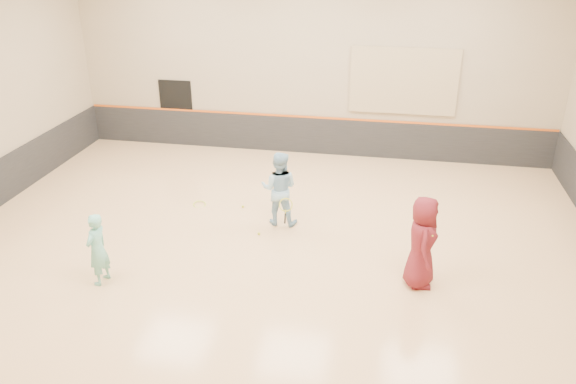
% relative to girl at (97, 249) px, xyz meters
% --- Properties ---
extents(room, '(15.04, 12.04, 6.22)m').
position_rel_girl_xyz_m(room, '(3.13, 2.20, 0.04)').
color(room, tan).
rests_on(room, ground).
extents(wainscot_back, '(14.90, 0.04, 1.20)m').
position_rel_girl_xyz_m(wainscot_back, '(3.13, 8.17, -0.18)').
color(wainscot_back, '#232326').
rests_on(wainscot_back, floor).
extents(accent_stripe, '(14.90, 0.03, 0.06)m').
position_rel_girl_xyz_m(accent_stripe, '(3.13, 8.16, 0.44)').
color(accent_stripe, '#D85914').
rests_on(accent_stripe, wall_back).
extents(acoustic_panel, '(3.20, 0.08, 2.00)m').
position_rel_girl_xyz_m(acoustic_panel, '(5.93, 8.15, 1.72)').
color(acoustic_panel, tan).
rests_on(acoustic_panel, wall_back).
extents(doorway, '(1.10, 0.05, 2.20)m').
position_rel_girl_xyz_m(doorway, '(-1.37, 8.18, 0.32)').
color(doorway, black).
rests_on(doorway, floor).
extents(girl, '(0.45, 0.61, 1.55)m').
position_rel_girl_xyz_m(girl, '(0.00, 0.00, 0.00)').
color(girl, '#71C4B5').
rests_on(girl, floor).
extents(instructor, '(0.91, 0.71, 1.86)m').
position_rel_girl_xyz_m(instructor, '(3.09, 3.22, 0.15)').
color(instructor, '#93C4E3').
rests_on(instructor, floor).
extents(young_man, '(0.67, 0.98, 1.95)m').
position_rel_girl_xyz_m(young_man, '(6.40, 1.13, 0.20)').
color(young_man, maroon).
rests_on(young_man, floor).
extents(held_racket, '(0.36, 0.36, 0.67)m').
position_rel_girl_xyz_m(held_racket, '(3.33, 2.82, -0.07)').
color(held_racket, gold).
rests_on(held_racket, instructor).
extents(spare_racket, '(0.74, 0.74, 0.18)m').
position_rel_girl_xyz_m(spare_racket, '(0.81, 3.81, -0.69)').
color(spare_racket, '#C0E231').
rests_on(spare_racket, floor).
extents(ball_under_racket, '(0.07, 0.07, 0.07)m').
position_rel_girl_xyz_m(ball_under_racket, '(2.73, 2.51, -0.74)').
color(ball_under_racket, gold).
rests_on(ball_under_racket, floor).
extents(ball_in_hand, '(0.07, 0.07, 0.07)m').
position_rel_girl_xyz_m(ball_in_hand, '(6.56, 0.93, 0.48)').
color(ball_in_hand, '#E6F037').
rests_on(ball_in_hand, young_man).
extents(ball_beside_spare, '(0.07, 0.07, 0.07)m').
position_rel_girl_xyz_m(ball_beside_spare, '(1.98, 3.86, -0.74)').
color(ball_beside_spare, yellow).
rests_on(ball_beside_spare, floor).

